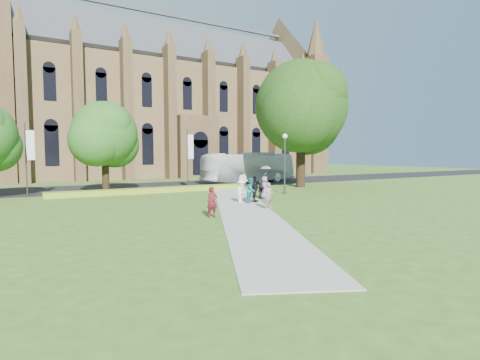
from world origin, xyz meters
TOP-DOWN VIEW (x-y plane):
  - ground at (0.00, 0.00)m, footprint 160.00×160.00m
  - road at (0.00, 20.00)m, footprint 160.00×10.00m
  - footpath at (0.00, 1.00)m, footprint 15.58×28.54m
  - flower_hedge at (-2.00, 13.20)m, footprint 18.00×1.40m
  - cathedral at (10.00, 39.73)m, footprint 52.60×18.25m
  - streetlamp at (7.50, 6.50)m, footprint 0.44×0.44m
  - large_tree at (13.00, 11.00)m, footprint 9.60×9.60m
  - street_tree_1 at (-6.00, 14.50)m, footprint 5.60×5.60m
  - banner_pole_0 at (2.11, 15.20)m, footprint 0.70×0.10m
  - banner_pole_1 at (-11.89, 15.20)m, footprint 0.70×0.10m
  - tour_coach at (11.70, 18.99)m, footprint 13.45×5.84m
  - pedestrian_0 at (-3.43, -1.40)m, footprint 0.64×0.45m
  - pedestrian_1 at (1.64, 2.65)m, footprint 1.09×1.07m
  - pedestrian_2 at (1.10, 3.15)m, footprint 1.20×1.04m
  - pedestrian_3 at (2.04, 2.84)m, footprint 1.18×0.98m
  - pedestrian_4 at (3.88, 4.28)m, footprint 0.99×0.96m
  - pedestrian_5 at (3.72, 4.58)m, footprint 1.04×1.49m
  - pedestrian_6 at (0.98, -0.47)m, footprint 0.62×0.42m
  - parasol at (4.06, 4.38)m, footprint 0.89×0.89m

SIDE VIEW (x-z plane):
  - ground at x=0.00m, z-range 0.00..0.00m
  - road at x=0.00m, z-range 0.00..0.02m
  - footpath at x=0.00m, z-range 0.00..0.04m
  - flower_hedge at x=-2.00m, z-range 0.00..0.45m
  - pedestrian_5 at x=3.72m, z-range 0.04..1.59m
  - pedestrian_2 at x=1.10m, z-range 0.04..1.65m
  - pedestrian_6 at x=0.98m, z-range 0.04..1.70m
  - pedestrian_0 at x=-3.43m, z-range 0.04..1.71m
  - pedestrian_4 at x=3.88m, z-range 0.04..1.75m
  - pedestrian_1 at x=1.64m, z-range 0.04..1.81m
  - pedestrian_3 at x=2.04m, z-range 0.04..1.92m
  - tour_coach at x=11.70m, z-range 0.02..3.67m
  - parasol at x=4.06m, z-range 1.75..2.45m
  - streetlamp at x=7.50m, z-range 0.68..5.92m
  - banner_pole_0 at x=2.11m, z-range 0.39..6.39m
  - banner_pole_1 at x=-11.89m, z-range 0.39..6.39m
  - street_tree_1 at x=-6.00m, z-range 1.20..9.25m
  - large_tree at x=13.00m, z-range 1.77..14.97m
  - cathedral at x=10.00m, z-range -1.02..26.98m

